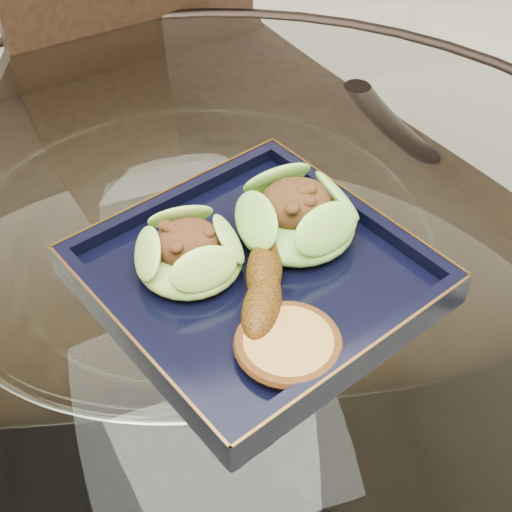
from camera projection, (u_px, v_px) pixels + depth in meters
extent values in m
cylinder|color=white|center=(198.00, 281.00, 0.67)|extent=(1.10, 1.10, 0.01)
torus|color=black|center=(198.00, 281.00, 0.67)|extent=(1.13, 1.13, 0.02)
cylinder|color=black|center=(334.00, 289.00, 1.19)|extent=(0.04, 0.04, 0.75)
cube|color=black|center=(204.00, 244.00, 1.15)|extent=(0.49, 0.49, 0.04)
cube|color=black|center=(139.00, 49.00, 1.09)|extent=(0.38, 0.12, 0.44)
cylinder|color=black|center=(166.00, 452.00, 1.15)|extent=(0.03, 0.03, 0.43)
cylinder|color=black|center=(342.00, 364.00, 1.27)|extent=(0.03, 0.03, 0.43)
cylinder|color=black|center=(88.00, 313.00, 1.36)|extent=(0.03, 0.03, 0.43)
cylinder|color=black|center=(245.00, 249.00, 1.49)|extent=(0.03, 0.03, 0.43)
cube|color=black|center=(256.00, 280.00, 0.65)|extent=(0.35, 0.35, 0.02)
ellipsoid|color=#548D29|center=(189.00, 255.00, 0.64)|extent=(0.12, 0.12, 0.03)
ellipsoid|color=#5AA02E|center=(297.00, 219.00, 0.67)|extent=(0.13, 0.13, 0.04)
ellipsoid|color=#623A0A|center=(264.00, 271.00, 0.63)|extent=(0.08, 0.15, 0.03)
cylinder|color=#BE913F|center=(288.00, 345.00, 0.58)|extent=(0.08, 0.08, 0.01)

